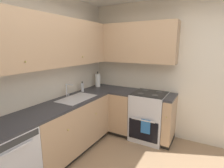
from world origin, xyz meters
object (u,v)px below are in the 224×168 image
object	(u,v)px
dishwasher	(4,166)
soap_bottle	(82,87)
oven_range	(149,116)
paper_towel_roll	(98,80)

from	to	relation	value
dishwasher	soap_bottle	bearing A→B (deg)	6.03
soap_bottle	oven_range	bearing A→B (deg)	-67.17
oven_range	paper_towel_roll	xyz separation A→B (m)	(0.01, 1.19, 0.59)
dishwasher	oven_range	bearing A→B (deg)	-24.91
soap_bottle	paper_towel_roll	bearing A→B (deg)	-2.21
oven_range	soap_bottle	distance (m)	1.42
soap_bottle	paper_towel_roll	xyz separation A→B (m)	(0.52, -0.02, 0.05)
paper_towel_roll	oven_range	bearing A→B (deg)	-90.43
dishwasher	oven_range	distance (m)	2.45
oven_range	dishwasher	bearing A→B (deg)	155.09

